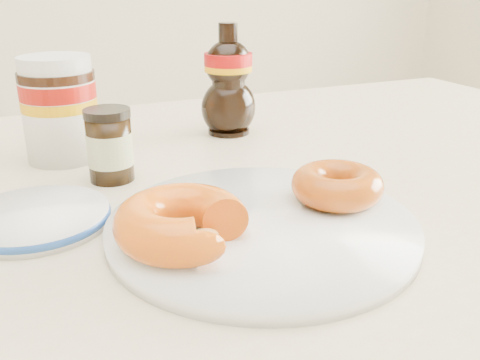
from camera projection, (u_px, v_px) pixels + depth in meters
name	position (u px, v px, depth m)	size (l,w,h in m)	color
dining_table	(219.00, 259.00, 0.61)	(1.40, 0.90, 0.75)	beige
plate	(262.00, 226.00, 0.49)	(0.28, 0.28, 0.01)	white
donut_bitten	(182.00, 222.00, 0.43)	(0.11, 0.11, 0.04)	#DD560C
donut_whole	(337.00, 185.00, 0.52)	(0.09, 0.09, 0.03)	#A84B0A
nutella_jar	(59.00, 105.00, 0.66)	(0.09, 0.09, 0.13)	white
syrup_bottle	(228.00, 80.00, 0.77)	(0.08, 0.07, 0.16)	black
dark_jar	(110.00, 146.00, 0.60)	(0.05, 0.05, 0.08)	black
blue_rim_saucer	(36.00, 217.00, 0.50)	(0.14, 0.14, 0.01)	white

